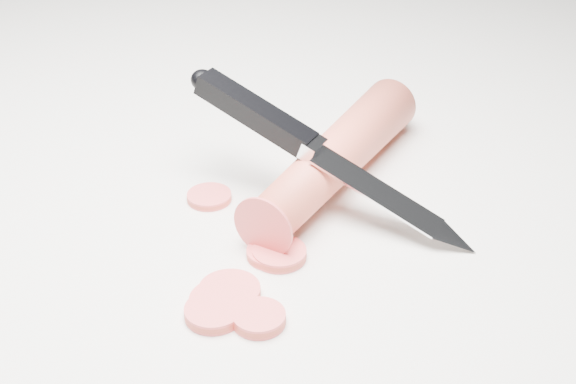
% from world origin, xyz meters
% --- Properties ---
extents(ground, '(2.40, 2.40, 0.00)m').
position_xyz_m(ground, '(0.00, 0.00, 0.00)').
color(ground, white).
rests_on(ground, ground).
extents(carrot, '(0.08, 0.20, 0.04)m').
position_xyz_m(carrot, '(0.01, 0.06, 0.02)').
color(carrot, '#E6513C').
rests_on(carrot, ground).
extents(carrot_slice_0, '(0.04, 0.04, 0.01)m').
position_xyz_m(carrot_slice_0, '(-0.01, -0.10, 0.00)').
color(carrot_slice_0, '#F34A4B').
rests_on(carrot_slice_0, ground).
extents(carrot_slice_1, '(0.03, 0.03, 0.01)m').
position_xyz_m(carrot_slice_1, '(0.00, -0.04, 0.00)').
color(carrot_slice_1, '#F34A4B').
rests_on(carrot_slice_1, ground).
extents(carrot_slice_2, '(0.04, 0.04, 0.01)m').
position_xyz_m(carrot_slice_2, '(-0.01, -0.09, 0.00)').
color(carrot_slice_2, '#F34A4B').
rests_on(carrot_slice_2, ground).
extents(carrot_slice_3, '(0.03, 0.03, 0.01)m').
position_xyz_m(carrot_slice_3, '(-0.00, -0.04, 0.00)').
color(carrot_slice_3, '#F34A4B').
rests_on(carrot_slice_3, ground).
extents(carrot_slice_4, '(0.03, 0.03, 0.01)m').
position_xyz_m(carrot_slice_4, '(0.01, -0.10, 0.00)').
color(carrot_slice_4, '#F34A4B').
rests_on(carrot_slice_4, ground).
extents(carrot_slice_5, '(0.03, 0.03, 0.01)m').
position_xyz_m(carrot_slice_5, '(-0.06, 0.01, 0.00)').
color(carrot_slice_5, '#F34A4B').
rests_on(carrot_slice_5, ground).
extents(carrot_slice_6, '(0.03, 0.03, 0.01)m').
position_xyz_m(carrot_slice_6, '(-0.01, -0.11, 0.00)').
color(carrot_slice_6, '#F34A4B').
rests_on(carrot_slice_6, ground).
extents(kitchen_knife, '(0.22, 0.07, 0.08)m').
position_xyz_m(kitchen_knife, '(0.02, 0.02, 0.04)').
color(kitchen_knife, silver).
rests_on(kitchen_knife, ground).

